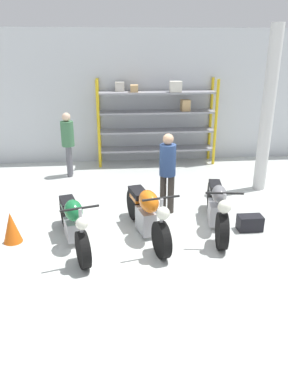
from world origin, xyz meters
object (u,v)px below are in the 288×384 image
at_px(shelving_rack, 157,118).
at_px(motorcycle_orange, 147,213).
at_px(traffic_cone, 11,227).
at_px(person_browsing, 68,140).
at_px(toolbox, 250,223).
at_px(motorcycle_grey, 217,207).
at_px(person_near_rack, 168,167).
at_px(motorcycle_green, 73,222).

relative_size(shelving_rack, motorcycle_orange, 1.59).
height_order(motorcycle_orange, traffic_cone, motorcycle_orange).
distance_m(person_browsing, traffic_cone, 3.62).
relative_size(motorcycle_orange, toolbox, 4.70).
xyz_separation_m(person_browsing, toolbox, (3.55, -3.44, -0.81)).
height_order(motorcycle_grey, traffic_cone, motorcycle_grey).
bearing_deg(shelving_rack, person_near_rack, -93.71).
distance_m(shelving_rack, person_browsing, 2.57).
xyz_separation_m(shelving_rack, person_browsing, (-2.38, -0.91, -0.34)).
bearing_deg(person_browsing, traffic_cone, 80.14).
bearing_deg(person_near_rack, shelving_rack, -144.33).
bearing_deg(motorcycle_green, traffic_cone, -116.14).
bearing_deg(toolbox, person_near_rack, 145.36).
xyz_separation_m(motorcycle_orange, motorcycle_grey, (1.32, 0.21, -0.04)).
bearing_deg(motorcycle_orange, motorcycle_green, -94.18).
height_order(motorcycle_orange, person_browsing, person_browsing).
bearing_deg(motorcycle_orange, person_near_rack, 140.34).
distance_m(person_browsing, person_near_rack, 3.28).
bearing_deg(person_browsing, shelving_rack, -158.00).
bearing_deg(person_browsing, toolbox, 136.93).
relative_size(motorcycle_orange, person_near_rack, 1.29).
height_order(motorcycle_green, motorcycle_orange, motorcycle_orange).
bearing_deg(motorcycle_green, shelving_rack, 141.03).
relative_size(shelving_rack, motorcycle_green, 1.64).
relative_size(person_browsing, traffic_cone, 2.95).
bearing_deg(traffic_cone, motorcycle_orange, -0.11).
xyz_separation_m(motorcycle_grey, traffic_cone, (-3.63, -0.20, -0.14)).
distance_m(motorcycle_green, person_browsing, 3.74).
bearing_deg(shelving_rack, motorcycle_orange, -99.44).
bearing_deg(traffic_cone, person_near_rack, 19.72).
relative_size(shelving_rack, person_near_rack, 2.04).
bearing_deg(motorcycle_grey, toolbox, 84.70).
distance_m(motorcycle_green, toolbox, 3.18).
xyz_separation_m(person_near_rack, toolbox, (1.39, -0.96, -0.80)).
height_order(toolbox, traffic_cone, traffic_cone).
relative_size(motorcycle_green, motorcycle_orange, 0.97).
height_order(person_browsing, person_near_rack, person_browsing).
relative_size(motorcycle_orange, traffic_cone, 3.76).
bearing_deg(traffic_cone, shelving_rack, 55.30).
xyz_separation_m(motorcycle_orange, toolbox, (1.90, 0.06, -0.31)).
distance_m(motorcycle_orange, person_browsing, 3.89).
bearing_deg(person_browsing, motorcycle_grey, 133.04).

